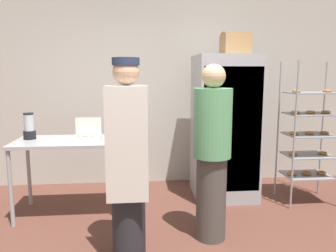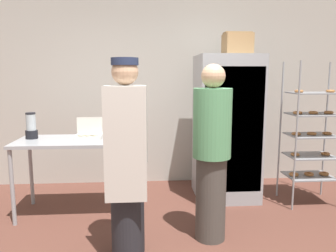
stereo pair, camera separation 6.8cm
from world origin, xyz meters
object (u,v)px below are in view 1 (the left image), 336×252
baking_rack (309,135)px  blender_pitcher (29,128)px  donut_box (87,135)px  refrigerator (225,127)px  person_baker (128,155)px  person_customer (212,152)px  cardboard_storage_box (235,44)px

baking_rack → blender_pitcher: (-3.36, -0.02, 0.15)m
donut_box → refrigerator: bearing=13.2°
person_baker → person_customer: bearing=13.4°
baking_rack → cardboard_storage_box: (-0.88, 0.34, 1.13)m
refrigerator → person_customer: 1.21m
donut_box → blender_pitcher: blender_pitcher is taller
baking_rack → donut_box: bearing=-177.7°
donut_box → cardboard_storage_box: bearing=13.8°
cardboard_storage_box → person_customer: 1.72m
baking_rack → person_baker: bearing=-155.2°
refrigerator → person_baker: 1.80m
baking_rack → blender_pitcher: baking_rack is taller
baking_rack → blender_pitcher: 3.36m
cardboard_storage_box → refrigerator: bearing=-157.5°
baking_rack → donut_box: 2.70m
donut_box → blender_pitcher: bearing=172.1°
baking_rack → cardboard_storage_box: cardboard_storage_box is taller
baking_rack → person_baker: size_ratio=1.01×
refrigerator → blender_pitcher: (-2.36, -0.31, 0.08)m
donut_box → person_customer: (1.27, -0.73, -0.05)m
refrigerator → person_customer: size_ratio=1.09×
donut_box → person_baker: person_baker is taller
cardboard_storage_box → person_baker: bearing=-134.5°
donut_box → cardboard_storage_box: cardboard_storage_box is taller
blender_pitcher → person_customer: bearing=-23.0°
refrigerator → blender_pitcher: bearing=-172.6°
donut_box → baking_rack: bearing=2.3°
baking_rack → blender_pitcher: size_ratio=5.83×
blender_pitcher → person_baker: bearing=-41.6°
cardboard_storage_box → person_baker: size_ratio=0.20×
baking_rack → person_baker: 2.45m
donut_box → cardboard_storage_box: 2.16m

